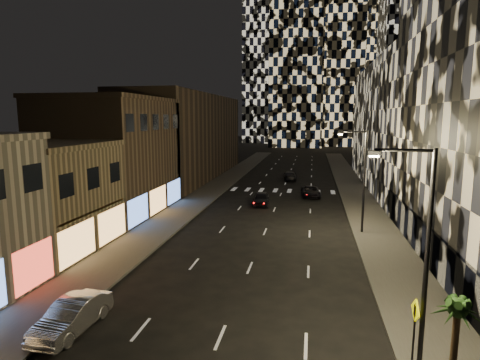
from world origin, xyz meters
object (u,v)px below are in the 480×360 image
at_px(car_silver_parked, 72,316).
at_px(car_dark_oncoming, 290,176).
at_px(palm_tree, 457,315).
at_px(car_dark_midlane, 261,199).
at_px(streetlight_near, 421,245).
at_px(car_dark_rightlane, 311,192).
at_px(streetlight_far, 362,174).
at_px(ped_sign, 415,321).

bearing_deg(car_silver_parked, car_dark_oncoming, 84.87).
bearing_deg(palm_tree, car_dark_midlane, 109.19).
relative_size(car_dark_oncoming, palm_tree, 1.28).
distance_m(streetlight_near, car_dark_rightlane, 36.70).
bearing_deg(car_dark_oncoming, streetlight_far, 99.65).
bearing_deg(car_dark_oncoming, ped_sign, 93.81).
xyz_separation_m(car_silver_parked, car_dark_midlane, (5.45, 29.79, -0.00)).
height_order(streetlight_near, car_silver_parked, streetlight_near).
xyz_separation_m(car_dark_midlane, car_dark_rightlane, (5.75, 6.07, -0.09)).
height_order(car_dark_oncoming, car_dark_rightlane, car_dark_oncoming).
distance_m(car_dark_oncoming, ped_sign, 50.58).
bearing_deg(car_dark_rightlane, ped_sign, -88.69).
height_order(car_silver_parked, ped_sign, ped_sign).
bearing_deg(streetlight_near, car_dark_rightlane, 96.87).
height_order(streetlight_near, car_dark_oncoming, streetlight_near).
height_order(streetlight_far, palm_tree, streetlight_far).
xyz_separation_m(streetlight_near, car_dark_oncoming, (-7.85, 49.90, -4.64)).
relative_size(streetlight_far, car_silver_parked, 1.91).
relative_size(car_silver_parked, car_dark_rightlane, 0.96).
bearing_deg(streetlight_near, ped_sign, -134.33).
bearing_deg(car_dark_oncoming, palm_tree, 94.60).
relative_size(streetlight_near, car_dark_rightlane, 1.84).
height_order(car_silver_parked, car_dark_midlane, car_silver_parked).
bearing_deg(car_dark_rightlane, car_silver_parked, -112.81).
distance_m(car_silver_parked, car_dark_oncoming, 50.21).
xyz_separation_m(car_silver_parked, ped_sign, (15.50, -0.34, 1.42)).
height_order(streetlight_near, ped_sign, streetlight_near).
bearing_deg(car_dark_midlane, palm_tree, -75.37).
distance_m(car_dark_rightlane, ped_sign, 36.48).
distance_m(car_dark_rightlane, palm_tree, 38.23).
relative_size(streetlight_near, ped_sign, 3.03).
bearing_deg(car_silver_parked, car_dark_rightlane, 76.35).
bearing_deg(ped_sign, car_dark_midlane, 105.30).
bearing_deg(car_dark_oncoming, car_silver_parked, 76.11).
relative_size(streetlight_far, car_dark_midlane, 1.99).
bearing_deg(streetlight_far, ped_sign, -90.16).
bearing_deg(car_silver_parked, car_dark_midlane, 83.32).
height_order(streetlight_near, streetlight_far, same).
height_order(car_dark_rightlane, palm_tree, palm_tree).
distance_m(car_silver_parked, car_dark_rightlane, 37.57).
relative_size(car_silver_parked, car_dark_oncoming, 0.95).
relative_size(streetlight_far, car_dark_rightlane, 1.84).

